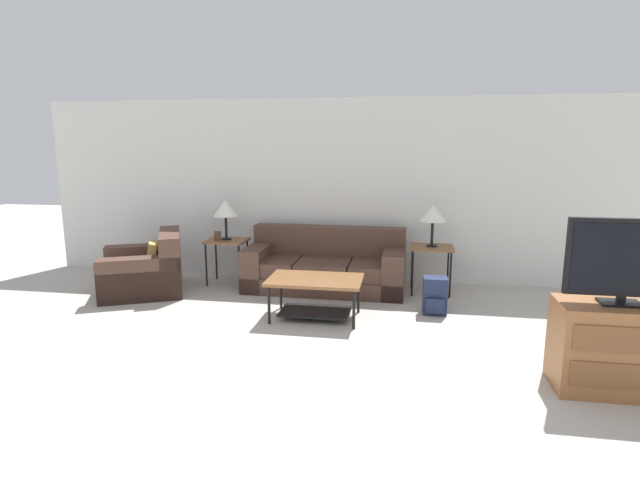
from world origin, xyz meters
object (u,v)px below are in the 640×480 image
at_px(side_table_right, 431,252).
at_px(table_lamp_right, 433,214).
at_px(coffee_table, 315,289).
at_px(side_table_left, 227,244).
at_px(table_lamp_left, 225,209).
at_px(backpack, 435,296).
at_px(armchair, 146,271).
at_px(couch, 325,267).
at_px(tv_console, 615,348).
at_px(television, 626,260).

distance_m(side_table_right, table_lamp_right, 0.51).
xyz_separation_m(coffee_table, side_table_right, (1.34, 1.23, 0.22)).
bearing_deg(side_table_left, table_lamp_left, -63.43).
height_order(side_table_left, backpack, side_table_left).
height_order(armchair, backpack, armchair).
distance_m(coffee_table, side_table_right, 1.83).
relative_size(table_lamp_right, backpack, 1.27).
height_order(couch, tv_console, couch).
relative_size(couch, tv_console, 2.35).
relative_size(couch, side_table_right, 3.38).
height_order(table_lamp_left, backpack, table_lamp_left).
distance_m(couch, backpack, 1.65).
bearing_deg(side_table_left, television, -31.06).
relative_size(table_lamp_left, table_lamp_right, 1.00).
height_order(tv_console, backpack, tv_console).
xyz_separation_m(side_table_left, tv_console, (4.15, -2.50, -0.20)).
bearing_deg(side_table_left, coffee_table, -39.51).
relative_size(television, backpack, 2.00).
height_order(side_table_left, side_table_right, same).
distance_m(armchair, table_lamp_right, 3.90).
distance_m(coffee_table, television, 3.04).
bearing_deg(television, table_lamp_left, 148.94).
distance_m(side_table_right, television, 2.87).
relative_size(armchair, television, 1.63).
bearing_deg(couch, television, -42.30).
bearing_deg(armchair, tv_console, -20.91).
xyz_separation_m(armchair, table_lamp_left, (0.95, 0.55, 0.79)).
bearing_deg(table_lamp_left, coffee_table, -39.51).
bearing_deg(couch, side_table_left, 179.55).
xyz_separation_m(table_lamp_right, tv_console, (1.32, -2.50, -0.71)).
distance_m(table_lamp_right, backpack, 1.20).
xyz_separation_m(table_lamp_left, backpack, (2.84, -0.83, -0.86)).
relative_size(armchair, table_lamp_right, 2.57).
bearing_deg(side_table_left, side_table_right, 0.00).
distance_m(armchair, coffee_table, 2.53).
bearing_deg(tv_console, couch, 137.69).
xyz_separation_m(coffee_table, television, (2.66, -1.27, 0.74)).
xyz_separation_m(side_table_right, table_lamp_left, (-2.83, -0.00, 0.51)).
xyz_separation_m(armchair, tv_console, (5.10, -1.95, 0.08)).
relative_size(coffee_table, table_lamp_right, 1.91).
bearing_deg(armchair, table_lamp_right, 8.34).
bearing_deg(coffee_table, television, -25.55).
height_order(couch, side_table_left, couch).
bearing_deg(television, couch, 137.70).
bearing_deg(side_table_right, armchair, -171.66).
relative_size(armchair, backpack, 3.27).
relative_size(armchair, table_lamp_left, 2.57).
xyz_separation_m(couch, television, (2.74, -2.49, 0.79)).
distance_m(couch, side_table_right, 1.44).
bearing_deg(table_lamp_right, side_table_right, 75.96).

